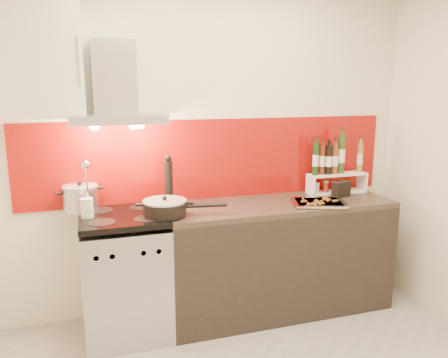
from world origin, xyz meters
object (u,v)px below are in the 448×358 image
object	(u,v)px
range_stove	(126,276)
saute_pan	(166,207)
stock_pot	(81,198)
baking_tray	(318,202)
counter	(278,256)
pepper_mill	(169,182)

from	to	relation	value
range_stove	saute_pan	bearing A→B (deg)	-19.50
stock_pot	saute_pan	distance (m)	0.64
range_stove	stock_pot	size ratio (longest dim) A/B	3.58
range_stove	baking_tray	size ratio (longest dim) A/B	1.94
counter	saute_pan	distance (m)	1.05
counter	baking_tray	size ratio (longest dim) A/B	3.84
range_stove	saute_pan	distance (m)	0.60
stock_pot	pepper_mill	xyz separation A→B (m)	(0.63, -0.08, 0.09)
saute_pan	pepper_mill	size ratio (longest dim) A/B	1.47
baking_tray	saute_pan	bearing A→B (deg)	178.12
counter	stock_pot	bearing A→B (deg)	172.59
counter	range_stove	bearing A→B (deg)	-179.77
range_stove	stock_pot	world-z (taller)	stock_pot
stock_pot	pepper_mill	size ratio (longest dim) A/B	0.63
counter	saute_pan	bearing A→B (deg)	-173.36
range_stove	pepper_mill	world-z (taller)	pepper_mill
counter	baking_tray	distance (m)	0.56
counter	saute_pan	xyz separation A→B (m)	(-0.91, -0.11, 0.51)
range_stove	saute_pan	xyz separation A→B (m)	(0.29, -0.10, 0.52)
counter	baking_tray	bearing A→B (deg)	-28.61
stock_pot	saute_pan	world-z (taller)	stock_pot
counter	pepper_mill	size ratio (longest dim) A/B	4.50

